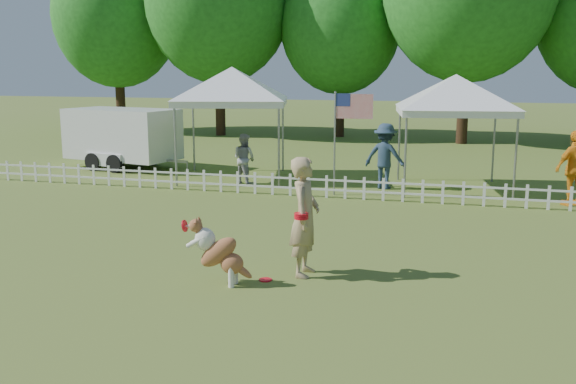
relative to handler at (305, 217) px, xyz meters
The scene contains 16 objects.
ground 1.39m from the handler, 144.09° to the right, with size 120.00×120.00×0.00m, color #4F6A21.
picket_fence 6.51m from the handler, 96.98° to the left, with size 22.00×0.08×0.60m, color white, non-canonical shape.
handler is the anchor object (origin of this frame).
dog 1.51m from the handler, 144.64° to the right, with size 1.02×0.34×1.05m, color brown, non-canonical shape.
frisbee_on_turf 1.21m from the handler, 139.36° to the right, with size 0.21×0.21×0.02m, color red.
canopy_tent_left 9.87m from the handler, 117.39° to the left, with size 3.25×3.25×3.36m, color white, non-canonical shape.
canopy_tent_right 8.88m from the handler, 76.27° to the left, with size 3.05×3.05×3.15m, color white, non-canonical shape.
cargo_trailer 13.16m from the handler, 132.68° to the left, with size 4.71×2.07×2.07m, color silver, non-canonical shape.
flag_pole 6.97m from the handler, 97.69° to the left, with size 1.07×0.11×2.78m, color gray, non-canonical shape.
spectator_a 8.81m from the handler, 116.07° to the left, with size 0.73×0.57×1.49m, color #96979B.
spectator_b 8.21m from the handler, 88.15° to the left, with size 1.20×0.69×1.86m, color #24384E.
spectator_c 8.78m from the handler, 54.45° to the left, with size 1.11×0.46×1.89m, color orange.
tree_far_left 27.00m from the handler, 126.38° to the left, with size 6.60×6.60×11.00m, color #1F601B, non-canonical shape.
tree_left 23.64m from the handler, 115.06° to the left, with size 7.40×7.40×12.00m, color #1F601B, non-canonical shape.
tree_center_left 22.60m from the handler, 99.80° to the left, with size 6.00×6.00×9.80m, color #1F601B, non-canonical shape.
tree_center_right 21.22m from the handler, 83.82° to the left, with size 7.60×7.60×12.60m, color #1F601B, non-canonical shape.
Camera 1 is at (3.29, -9.34, 3.37)m, focal length 40.00 mm.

